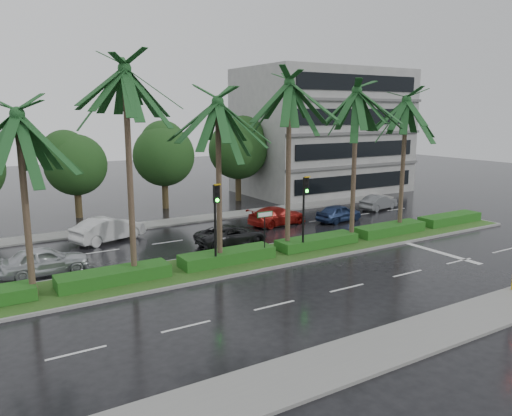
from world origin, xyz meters
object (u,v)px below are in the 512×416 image
car_silver (44,261)px  car_red (277,216)px  car_darkgrey (232,235)px  car_grey (379,202)px  street_sign (265,223)px  signal_median_left (216,214)px  car_white (109,229)px  car_blue (339,213)px

car_silver → car_red: (16.00, 3.12, -0.06)m
car_darkgrey → car_grey: size_ratio=1.20×
street_sign → car_red: street_sign is taller
signal_median_left → street_sign: bearing=3.5°
signal_median_left → car_grey: (18.78, 7.46, -2.39)m
car_white → car_red: (11.50, -1.73, -0.10)m
car_white → car_darkgrey: size_ratio=1.04×
car_darkgrey → car_red: size_ratio=0.98×
street_sign → car_grey: 17.44m
car_silver → car_red: car_silver is taller
signal_median_left → car_darkgrey: signal_median_left is taller
signal_median_left → street_sign: 3.13m
car_silver → car_blue: car_silver is taller
car_silver → car_grey: bearing=-82.4°
street_sign → car_white: bearing=124.6°
signal_median_left → car_silver: size_ratio=1.04×
street_sign → car_red: (5.50, 6.97, -1.47)m
car_white → car_blue: car_white is taller
signal_median_left → car_blue: (13.00, 5.73, -2.36)m
street_sign → car_blue: bearing=29.0°
street_sign → car_blue: size_ratio=0.70×
car_white → car_darkgrey: bearing=-147.1°
car_blue → car_grey: car_blue is taller
car_darkgrey → car_blue: 10.04m
signal_median_left → street_sign: (3.00, 0.18, -0.87)m
car_red → car_grey: bearing=-94.6°
signal_median_left → car_red: signal_median_left is taller
signal_median_left → car_blue: size_ratio=1.17×
signal_median_left → car_blue: 14.40m
car_darkgrey → car_grey: (15.68, 3.39, -0.01)m
car_red → car_grey: car_red is taller
car_silver → car_darkgrey: car_silver is taller
street_sign → car_red: size_ratio=0.57×
car_blue → street_sign: bearing=111.9°
signal_median_left → car_grey: size_ratio=1.18×
street_sign → car_darkgrey: street_sign is taller
car_silver → car_blue: (20.50, 1.70, -0.08)m
car_silver → car_white: bearing=-42.7°
car_red → car_blue: 4.72m
car_darkgrey → car_red: 6.22m
car_red → car_blue: (4.50, -1.42, -0.02)m
signal_median_left → car_blue: signal_median_left is taller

